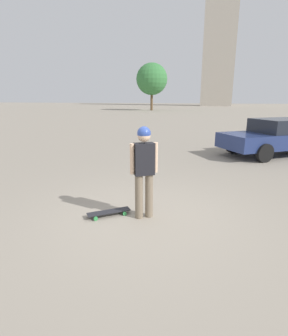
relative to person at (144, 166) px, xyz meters
The scene contains 6 objects.
ground_plane 1.03m from the person, ahead, with size 220.00×220.00×0.00m, color gray.
person is the anchor object (origin of this frame).
skateboard 1.18m from the person, 81.24° to the right, with size 0.66×0.80×0.09m.
car_parked_near 7.99m from the person, 150.42° to the left, with size 4.05×4.97×1.44m.
building_block_distant 80.06m from the person, behind, with size 8.45×8.59×37.91m.
tree_distant 45.18m from the person, 168.23° to the right, with size 5.59×5.59×8.31m.
Camera 1 is at (4.56, 1.10, 2.25)m, focal length 28.00 mm.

